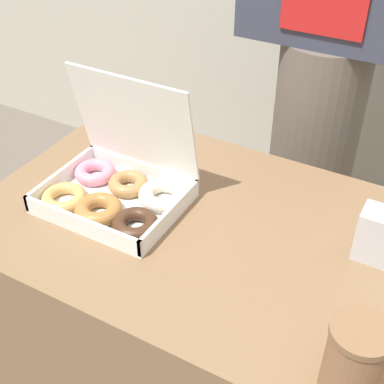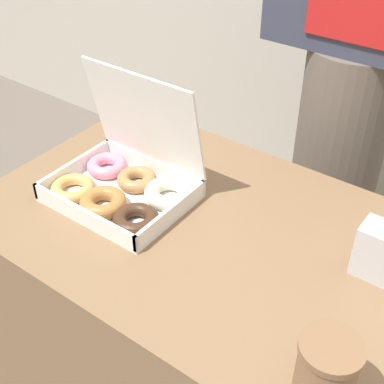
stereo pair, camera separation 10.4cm
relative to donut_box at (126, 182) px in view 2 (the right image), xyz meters
name	(u,v)px [view 2 (the right image)]	position (x,y,z in m)	size (l,w,h in m)	color
table	(241,356)	(0.31, 0.03, -0.40)	(1.19, 0.63, 0.72)	brown
donut_box	(126,182)	(0.00, 0.00, 0.00)	(0.32, 0.24, 0.27)	white
coffee_cup	(325,376)	(0.57, -0.21, 0.03)	(0.09, 0.09, 0.14)	#8C6042
person_customer	(358,48)	(0.25, 0.63, 0.16)	(0.46, 0.25, 1.73)	#665B51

